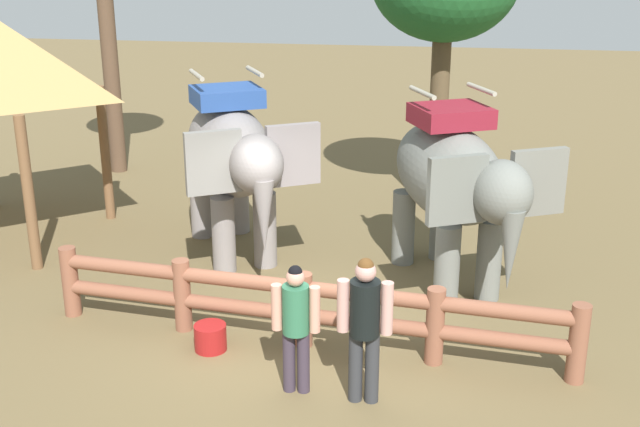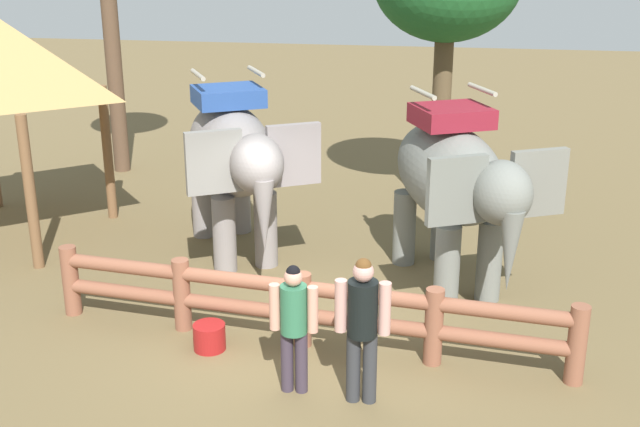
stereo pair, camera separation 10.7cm
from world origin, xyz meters
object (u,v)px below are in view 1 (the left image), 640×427
(tourist_woman_in_black, at_px, (296,320))
(feed_bucket, at_px, (210,337))
(elephant_center, at_px, (454,180))
(tourist_man_in_blue, at_px, (365,320))
(log_fence, at_px, (303,304))
(elephant_near_left, at_px, (233,156))

(tourist_woman_in_black, xyz_separation_m, feed_bucket, (-1.33, 0.84, -0.78))
(elephant_center, bearing_deg, tourist_man_in_blue, -105.65)
(elephant_center, distance_m, feed_bucket, 4.38)
(log_fence, bearing_deg, elephant_center, 49.92)
(log_fence, relative_size, elephant_center, 1.98)
(elephant_near_left, bearing_deg, tourist_woman_in_black, -66.24)
(tourist_man_in_blue, bearing_deg, elephant_center, 74.35)
(feed_bucket, bearing_deg, tourist_man_in_blue, -23.27)
(elephant_center, bearing_deg, feed_bucket, -140.34)
(log_fence, xyz_separation_m, elephant_near_left, (-1.73, 3.02, 1.17))
(elephant_center, bearing_deg, elephant_near_left, 168.80)
(elephant_near_left, relative_size, feed_bucket, 8.45)
(tourist_woman_in_black, height_order, tourist_man_in_blue, tourist_man_in_blue)
(elephant_center, xyz_separation_m, feed_bucket, (-3.15, -2.61, -1.56))
(log_fence, height_order, elephant_center, elephant_center)
(elephant_near_left, xyz_separation_m, feed_bucket, (0.51, -3.34, -1.59))
(tourist_woman_in_black, bearing_deg, feed_bucket, 147.75)
(elephant_center, xyz_separation_m, tourist_woman_in_black, (-1.82, -3.45, -0.79))
(log_fence, xyz_separation_m, tourist_woman_in_black, (0.11, -1.15, 0.35))
(tourist_man_in_blue, bearing_deg, log_fence, 127.18)
(log_fence, distance_m, elephant_near_left, 3.67)
(elephant_center, relative_size, feed_bucket, 8.42)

